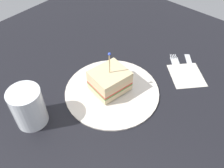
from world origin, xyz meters
TOP-DOWN VIEW (x-y plane):
  - ground_plane at (0.00, 0.00)cm, footprint 104.48×104.48cm
  - plate at (0.00, 0.00)cm, footprint 24.08×24.08cm
  - sandwich_half_center at (0.21, 0.78)cm, footprint 9.90×9.06cm
  - drink_glass at (-18.68, 7.95)cm, footprint 7.15×7.15cm
  - napkin at (18.02, -11.49)cm, footprint 12.74×12.80cm
  - fork at (19.77, -7.29)cm, footprint 10.35×9.84cm
  - knife at (21.91, -10.68)cm, footprint 10.59×9.02cm

SIDE VIEW (x-z plane):
  - ground_plane at x=0.00cm, z-range -2.00..0.00cm
  - napkin at x=18.02cm, z-range 0.00..0.15cm
  - fork at x=19.77cm, z-range 0.00..0.35cm
  - knife at x=21.91cm, z-range 0.00..0.35cm
  - plate at x=0.00cm, z-range 0.00..0.82cm
  - sandwich_half_center at x=0.21cm, z-range -2.15..9.30cm
  - drink_glass at x=-18.68cm, z-range -0.54..8.89cm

